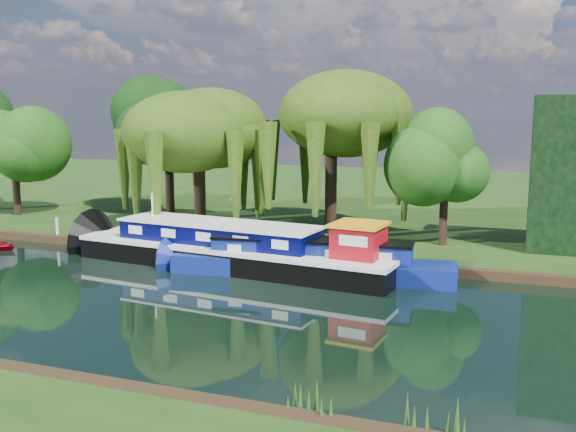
% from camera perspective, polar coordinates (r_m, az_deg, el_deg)
% --- Properties ---
extents(ground, '(120.00, 120.00, 0.00)m').
position_cam_1_polar(ground, '(27.89, -14.90, -6.93)').
color(ground, black).
extents(far_bank, '(120.00, 52.00, 0.45)m').
position_cam_1_polar(far_bank, '(58.46, 4.45, 1.97)').
color(far_bank, '#17350E').
rests_on(far_bank, ground).
extents(dutch_barge, '(17.17, 5.68, 3.56)m').
position_cam_1_polar(dutch_barge, '(31.87, -4.54, -2.99)').
color(dutch_barge, black).
rests_on(dutch_barge, ground).
extents(narrowboat, '(13.43, 3.49, 1.94)m').
position_cam_1_polar(narrowboat, '(30.05, 2.06, -4.09)').
color(narrowboat, navy).
rests_on(narrowboat, ground).
extents(willow_left, '(6.74, 6.74, 8.07)m').
position_cam_1_polar(willow_left, '(39.01, -7.96, 7.25)').
color(willow_left, black).
rests_on(willow_left, far_bank).
extents(willow_right, '(7.17, 7.17, 8.74)m').
position_cam_1_polar(willow_right, '(37.86, 3.90, 8.03)').
color(willow_right, black).
rests_on(willow_right, far_bank).
extents(tree_far_left, '(4.53, 4.53, 7.30)m').
position_cam_1_polar(tree_far_left, '(48.63, -23.23, 5.96)').
color(tree_far_left, black).
rests_on(tree_far_left, far_bank).
extents(tree_far_mid, '(5.36, 5.36, 8.78)m').
position_cam_1_polar(tree_far_mid, '(45.80, -10.62, 7.70)').
color(tree_far_mid, black).
rests_on(tree_far_mid, far_bank).
extents(tree_far_right, '(3.88, 3.88, 6.35)m').
position_cam_1_polar(tree_far_right, '(35.43, 13.82, 4.47)').
color(tree_far_right, black).
rests_on(tree_far_right, far_bank).
extents(lamppost, '(0.36, 0.36, 2.56)m').
position_cam_1_polar(lamppost, '(36.07, -4.85, 0.93)').
color(lamppost, silver).
rests_on(lamppost, far_bank).
extents(mooring_posts, '(19.16, 0.16, 1.00)m').
position_cam_1_polar(mooring_posts, '(34.90, -7.76, -1.85)').
color(mooring_posts, silver).
rests_on(mooring_posts, far_bank).
extents(reeds_near, '(33.70, 1.50, 1.10)m').
position_cam_1_polar(reeds_near, '(18.15, -10.65, -13.87)').
color(reeds_near, '#1B4813').
rests_on(reeds_near, ground).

